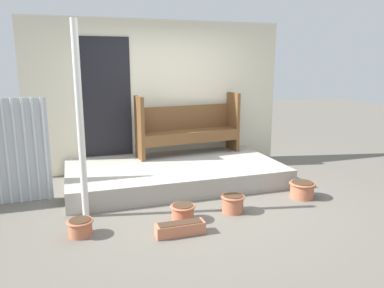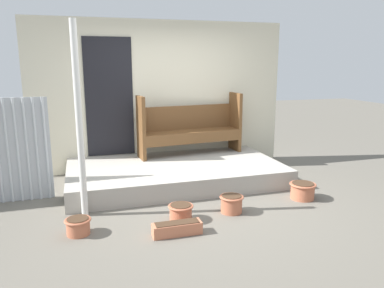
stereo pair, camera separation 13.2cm
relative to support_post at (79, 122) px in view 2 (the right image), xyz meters
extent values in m
plane|color=#666056|center=(1.49, 0.08, -1.19)|extent=(24.00, 24.00, 0.00)
cube|color=#A8A399|center=(1.43, 0.99, -1.04)|extent=(3.34, 1.83, 0.29)
cube|color=beige|center=(1.43, 1.94, 0.11)|extent=(4.54, 0.06, 2.60)
cube|color=black|center=(0.51, 1.90, 0.11)|extent=(0.80, 0.02, 2.00)
cylinder|color=silver|center=(-0.94, 0.78, -0.47)|extent=(0.04, 0.04, 1.43)
cylinder|color=silver|center=(-0.82, 0.78, -0.47)|extent=(0.04, 0.04, 1.43)
cylinder|color=silver|center=(-0.70, 0.78, -0.47)|extent=(0.04, 0.04, 1.43)
cylinder|color=silver|center=(-0.58, 0.78, -0.47)|extent=(0.04, 0.04, 1.43)
cylinder|color=silver|center=(-0.46, 0.78, -0.47)|extent=(0.04, 0.04, 1.43)
cylinder|color=silver|center=(0.00, 0.00, 0.00)|extent=(0.08, 0.08, 2.37)
cube|color=brown|center=(0.97, 1.49, -0.37)|extent=(0.10, 0.40, 1.05)
cube|color=brown|center=(2.74, 1.66, -0.37)|extent=(0.10, 0.40, 1.05)
cube|color=brown|center=(1.85, 1.58, -0.50)|extent=(1.74, 0.56, 0.04)
cube|color=brown|center=(1.87, 1.39, -0.59)|extent=(1.71, 0.20, 0.15)
cube|color=brown|center=(1.84, 1.76, -0.27)|extent=(1.71, 0.21, 0.42)
cylinder|color=#B76647|center=(-0.08, -0.53, -1.10)|extent=(0.26, 0.26, 0.18)
torus|color=#B76647|center=(-0.08, -0.53, -1.02)|extent=(0.30, 0.30, 0.02)
cylinder|color=#422D1E|center=(-0.08, -0.53, -1.00)|extent=(0.24, 0.24, 0.01)
cylinder|color=#B76647|center=(1.11, -0.50, -1.09)|extent=(0.27, 0.27, 0.20)
torus|color=#B76647|center=(1.11, -0.50, -1.00)|extent=(0.31, 0.31, 0.02)
cylinder|color=#422D1E|center=(1.11, -0.50, -0.99)|extent=(0.25, 0.25, 0.01)
cylinder|color=#B76647|center=(1.80, -0.44, -1.08)|extent=(0.27, 0.27, 0.22)
torus|color=#B76647|center=(1.80, -0.44, -0.98)|extent=(0.31, 0.31, 0.02)
cylinder|color=#422D1E|center=(1.80, -0.44, -0.97)|extent=(0.25, 0.25, 0.01)
cylinder|color=#B76647|center=(2.95, -0.28, -1.08)|extent=(0.33, 0.33, 0.22)
torus|color=#B76647|center=(2.95, -0.28, -0.98)|extent=(0.37, 0.37, 0.02)
cylinder|color=#422D1E|center=(2.95, -0.28, -0.96)|extent=(0.30, 0.30, 0.01)
cube|color=#C67251|center=(0.97, -0.86, -1.12)|extent=(0.55, 0.16, 0.14)
cube|color=#422D1E|center=(0.97, -0.86, -1.05)|extent=(0.49, 0.14, 0.01)
camera|label=1|loc=(-0.11, -4.57, 0.70)|focal=35.00mm
camera|label=2|loc=(0.02, -4.61, 0.70)|focal=35.00mm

